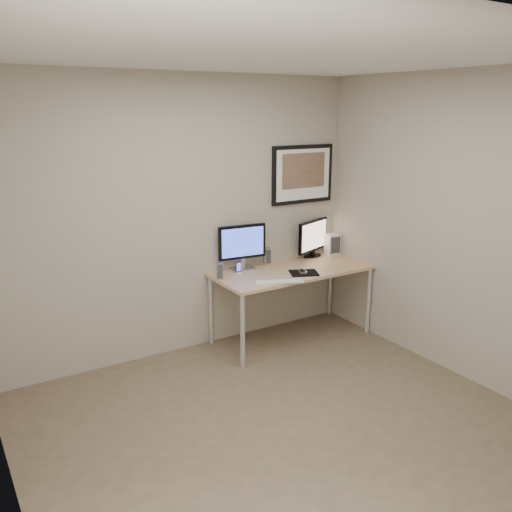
{
  "coord_description": "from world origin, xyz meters",
  "views": [
    {
      "loc": [
        -2.03,
        -2.85,
        2.28
      ],
      "look_at": [
        0.42,
        1.1,
        1.01
      ],
      "focal_mm": 38.0,
      "sensor_mm": 36.0,
      "label": 1
    }
  ],
  "objects_px": {
    "monitor_large": "(242,245)",
    "speaker_left": "(220,271)",
    "desk": "(292,276)",
    "framed_art": "(303,174)",
    "monitor_tv": "(313,237)",
    "keyboard": "(279,282)",
    "phone_dock": "(238,268)",
    "fan_unit": "(332,244)",
    "speaker_right": "(267,256)"
  },
  "relations": [
    {
      "from": "framed_art",
      "to": "monitor_tv",
      "type": "height_order",
      "value": "framed_art"
    },
    {
      "from": "phone_dock",
      "to": "fan_unit",
      "type": "distance_m",
      "value": 1.24
    },
    {
      "from": "keyboard",
      "to": "speaker_left",
      "type": "bearing_deg",
      "value": 158.26
    },
    {
      "from": "monitor_large",
      "to": "speaker_right",
      "type": "height_order",
      "value": "monitor_large"
    },
    {
      "from": "monitor_tv",
      "to": "speaker_right",
      "type": "height_order",
      "value": "monitor_tv"
    },
    {
      "from": "speaker_left",
      "to": "fan_unit",
      "type": "distance_m",
      "value": 1.48
    },
    {
      "from": "desk",
      "to": "keyboard",
      "type": "distance_m",
      "value": 0.45
    },
    {
      "from": "keyboard",
      "to": "fan_unit",
      "type": "xyz_separation_m",
      "value": [
        1.07,
        0.53,
        0.11
      ]
    },
    {
      "from": "speaker_right",
      "to": "fan_unit",
      "type": "height_order",
      "value": "fan_unit"
    },
    {
      "from": "desk",
      "to": "speaker_right",
      "type": "xyz_separation_m",
      "value": [
        -0.1,
        0.31,
        0.15
      ]
    },
    {
      "from": "monitor_large",
      "to": "speaker_left",
      "type": "height_order",
      "value": "monitor_large"
    },
    {
      "from": "monitor_large",
      "to": "speaker_left",
      "type": "xyz_separation_m",
      "value": [
        -0.33,
        -0.15,
        -0.17
      ]
    },
    {
      "from": "monitor_tv",
      "to": "fan_unit",
      "type": "relative_size",
      "value": 2.15
    },
    {
      "from": "desk",
      "to": "monitor_tv",
      "type": "height_order",
      "value": "monitor_tv"
    },
    {
      "from": "framed_art",
      "to": "speaker_left",
      "type": "distance_m",
      "value": 1.39
    },
    {
      "from": "monitor_tv",
      "to": "desk",
      "type": "bearing_deg",
      "value": -169.81
    },
    {
      "from": "speaker_left",
      "to": "phone_dock",
      "type": "xyz_separation_m",
      "value": [
        0.23,
        0.05,
        -0.02
      ]
    },
    {
      "from": "phone_dock",
      "to": "fan_unit",
      "type": "xyz_separation_m",
      "value": [
        1.24,
        0.08,
        0.05
      ]
    },
    {
      "from": "monitor_tv",
      "to": "speaker_left",
      "type": "bearing_deg",
      "value": 167.29
    },
    {
      "from": "framed_art",
      "to": "desk",
      "type": "bearing_deg",
      "value": -136.54
    },
    {
      "from": "speaker_left",
      "to": "monitor_large",
      "type": "bearing_deg",
      "value": 47.7
    },
    {
      "from": "monitor_large",
      "to": "speaker_left",
      "type": "relative_size",
      "value": 3.1
    },
    {
      "from": "keyboard",
      "to": "speaker_right",
      "type": "bearing_deg",
      "value": 89.06
    },
    {
      "from": "monitor_large",
      "to": "monitor_tv",
      "type": "bearing_deg",
      "value": 7.1
    },
    {
      "from": "framed_art",
      "to": "speaker_left",
      "type": "relative_size",
      "value": 4.67
    },
    {
      "from": "framed_art",
      "to": "fan_unit",
      "type": "relative_size",
      "value": 3.26
    },
    {
      "from": "keyboard",
      "to": "desk",
      "type": "bearing_deg",
      "value": 60.55
    },
    {
      "from": "speaker_right",
      "to": "framed_art",
      "type": "bearing_deg",
      "value": 7.16
    },
    {
      "from": "framed_art",
      "to": "speaker_right",
      "type": "height_order",
      "value": "framed_art"
    },
    {
      "from": "framed_art",
      "to": "fan_unit",
      "type": "bearing_deg",
      "value": -13.23
    },
    {
      "from": "desk",
      "to": "speaker_right",
      "type": "relative_size",
      "value": 9.51
    },
    {
      "from": "framed_art",
      "to": "monitor_tv",
      "type": "relative_size",
      "value": 1.52
    },
    {
      "from": "framed_art",
      "to": "keyboard",
      "type": "relative_size",
      "value": 1.65
    },
    {
      "from": "keyboard",
      "to": "fan_unit",
      "type": "bearing_deg",
      "value": 48.31
    },
    {
      "from": "speaker_right",
      "to": "fan_unit",
      "type": "relative_size",
      "value": 0.73
    },
    {
      "from": "framed_art",
      "to": "fan_unit",
      "type": "height_order",
      "value": "framed_art"
    },
    {
      "from": "fan_unit",
      "to": "phone_dock",
      "type": "bearing_deg",
      "value": -171.75
    },
    {
      "from": "fan_unit",
      "to": "desk",
      "type": "bearing_deg",
      "value": -156.63
    },
    {
      "from": "desk",
      "to": "phone_dock",
      "type": "bearing_deg",
      "value": 162.82
    },
    {
      "from": "desk",
      "to": "fan_unit",
      "type": "relative_size",
      "value": 6.96
    },
    {
      "from": "fan_unit",
      "to": "monitor_tv",
      "type": "bearing_deg",
      "value": 177.93
    },
    {
      "from": "monitor_tv",
      "to": "keyboard",
      "type": "xyz_separation_m",
      "value": [
        -0.82,
        -0.55,
        -0.21
      ]
    },
    {
      "from": "desk",
      "to": "fan_unit",
      "type": "height_order",
      "value": "fan_unit"
    },
    {
      "from": "desk",
      "to": "monitor_large",
      "type": "distance_m",
      "value": 0.59
    },
    {
      "from": "desk",
      "to": "framed_art",
      "type": "distance_m",
      "value": 1.07
    },
    {
      "from": "framed_art",
      "to": "monitor_tv",
      "type": "bearing_deg",
      "value": -26.49
    },
    {
      "from": "monitor_large",
      "to": "desk",
      "type": "bearing_deg",
      "value": -25.26
    },
    {
      "from": "monitor_tv",
      "to": "speaker_left",
      "type": "relative_size",
      "value": 3.08
    },
    {
      "from": "framed_art",
      "to": "monitor_large",
      "type": "bearing_deg",
      "value": -174.61
    },
    {
      "from": "framed_art",
      "to": "monitor_large",
      "type": "distance_m",
      "value": 1.01
    }
  ]
}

